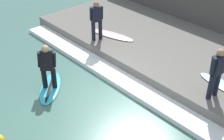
% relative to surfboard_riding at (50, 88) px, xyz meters
% --- Properties ---
extents(ground_plane, '(28.00, 28.00, 0.00)m').
position_rel_surfboard_riding_xyz_m(ground_plane, '(0.70, -1.32, -0.03)').
color(ground_plane, '#426B60').
extents(concrete_ledge, '(4.40, 11.31, 0.43)m').
position_rel_surfboard_riding_xyz_m(concrete_ledge, '(4.47, -1.32, 0.19)').
color(concrete_ledge, '#66635E').
rests_on(concrete_ledge, ground_plane).
extents(back_wall, '(0.50, 11.88, 1.85)m').
position_rel_surfboard_riding_xyz_m(back_wall, '(6.92, -1.32, 0.89)').
color(back_wall, '#474442').
rests_on(back_wall, ground_plane).
extents(wave_foam_crest, '(0.71, 10.75, 0.16)m').
position_rel_surfboard_riding_xyz_m(wave_foam_crest, '(1.92, -1.32, 0.05)').
color(wave_foam_crest, white).
rests_on(wave_foam_crest, ground_plane).
extents(surfboard_riding, '(1.64, 1.70, 0.07)m').
position_rel_surfboard_riding_xyz_m(surfboard_riding, '(0.00, 0.00, 0.00)').
color(surfboard_riding, '#2DADD1').
rests_on(surfboard_riding, ground_plane).
extents(surfer_riding, '(0.55, 0.55, 1.48)m').
position_rel_surfboard_riding_xyz_m(surfer_riding, '(0.00, -0.00, 0.85)').
color(surfer_riding, black).
rests_on(surfer_riding, surfboard_riding).
extents(surfer_waiting_near, '(0.51, 0.25, 1.51)m').
position_rel_surfboard_riding_xyz_m(surfer_waiting_near, '(2.86, -3.91, 1.25)').
color(surfer_waiting_near, black).
rests_on(surfer_waiting_near, concrete_ledge).
extents(surfer_waiting_far, '(0.48, 0.34, 1.49)m').
position_rel_surfboard_riding_xyz_m(surfer_waiting_far, '(2.75, 0.97, 1.24)').
color(surfer_waiting_far, black).
rests_on(surfer_waiting_far, concrete_ledge).
extents(surfboard_waiting_far, '(0.96, 1.95, 0.06)m').
position_rel_surfboard_riding_xyz_m(surfboard_waiting_far, '(3.38, 0.83, 0.43)').
color(surfboard_waiting_far, beige).
rests_on(surfboard_waiting_far, concrete_ledge).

